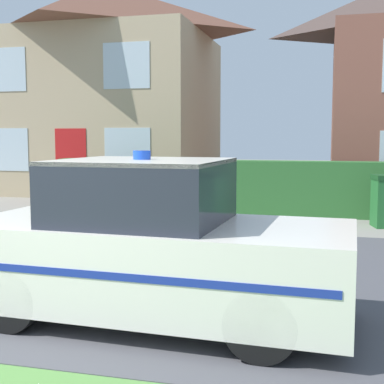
# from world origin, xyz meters

# --- Properties ---
(road_strip) EXTENTS (28.00, 6.52, 0.01)m
(road_strip) POSITION_xyz_m (0.00, 4.13, 0.01)
(road_strip) COLOR #4C4C51
(road_strip) RESTS_ON ground
(garden_hedge) EXTENTS (10.15, 0.61, 1.29)m
(garden_hedge) POSITION_xyz_m (0.92, 9.92, 0.65)
(garden_hedge) COLOR #2D662D
(garden_hedge) RESTS_ON ground
(police_car) EXTENTS (3.95, 1.82, 1.72)m
(police_car) POSITION_xyz_m (0.89, 2.21, 0.75)
(police_car) COLOR black
(police_car) RESTS_ON road_strip
(house_left) EXTENTS (7.45, 5.94, 7.02)m
(house_left) POSITION_xyz_m (-4.98, 14.48, 3.57)
(house_left) COLOR tan
(house_left) RESTS_ON ground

